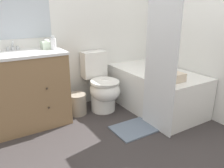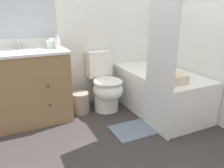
{
  "view_description": "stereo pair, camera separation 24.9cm",
  "coord_description": "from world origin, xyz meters",
  "px_view_note": "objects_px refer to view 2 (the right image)",
  "views": [
    {
      "loc": [
        -1.11,
        -1.35,
        1.34
      ],
      "look_at": [
        0.12,
        0.67,
        0.54
      ],
      "focal_mm": 35.0,
      "sensor_mm": 36.0,
      "label": 1
    },
    {
      "loc": [
        -0.89,
        -1.47,
        1.34
      ],
      "look_at": [
        0.12,
        0.67,
        0.54
      ],
      "focal_mm": 35.0,
      "sensor_mm": 36.0,
      "label": 2
    }
  ],
  "objects_px": {
    "bathtub": "(159,91)",
    "bath_towel_folded": "(173,80)",
    "soap_dispenser": "(57,43)",
    "toilet": "(106,87)",
    "wastebasket": "(81,103)",
    "vanity_cabinet": "(25,87)",
    "bath_mat": "(135,129)",
    "sink_faucet": "(19,46)",
    "tissue_box": "(51,44)"
  },
  "relations": [
    {
      "from": "bathtub",
      "to": "bath_towel_folded",
      "type": "distance_m",
      "value": 0.58
    },
    {
      "from": "soap_dispenser",
      "to": "bath_towel_folded",
      "type": "distance_m",
      "value": 1.44
    },
    {
      "from": "toilet",
      "to": "wastebasket",
      "type": "xyz_separation_m",
      "value": [
        -0.36,
        0.05,
        -0.19
      ]
    },
    {
      "from": "vanity_cabinet",
      "to": "bath_mat",
      "type": "distance_m",
      "value": 1.41
    },
    {
      "from": "bathtub",
      "to": "soap_dispenser",
      "type": "distance_m",
      "value": 1.5
    },
    {
      "from": "bath_towel_folded",
      "to": "toilet",
      "type": "bearing_deg",
      "value": 121.84
    },
    {
      "from": "bath_mat",
      "to": "toilet",
      "type": "bearing_deg",
      "value": 95.95
    },
    {
      "from": "soap_dispenser",
      "to": "bath_towel_folded",
      "type": "relative_size",
      "value": 0.51
    },
    {
      "from": "toilet",
      "to": "bath_towel_folded",
      "type": "xyz_separation_m",
      "value": [
        0.49,
        -0.78,
        0.26
      ]
    },
    {
      "from": "vanity_cabinet",
      "to": "bathtub",
      "type": "distance_m",
      "value": 1.75
    },
    {
      "from": "vanity_cabinet",
      "to": "sink_faucet",
      "type": "height_order",
      "value": "sink_faucet"
    },
    {
      "from": "toilet",
      "to": "tissue_box",
      "type": "xyz_separation_m",
      "value": [
        -0.65,
        0.17,
        0.61
      ]
    },
    {
      "from": "wastebasket",
      "to": "bath_mat",
      "type": "bearing_deg",
      "value": -59.73
    },
    {
      "from": "sink_faucet",
      "to": "toilet",
      "type": "height_order",
      "value": "sink_faucet"
    },
    {
      "from": "toilet",
      "to": "tissue_box",
      "type": "distance_m",
      "value": 0.91
    },
    {
      "from": "bathtub",
      "to": "soap_dispenser",
      "type": "xyz_separation_m",
      "value": [
        -1.27,
        0.41,
        0.69
      ]
    },
    {
      "from": "vanity_cabinet",
      "to": "soap_dispenser",
      "type": "height_order",
      "value": "soap_dispenser"
    },
    {
      "from": "toilet",
      "to": "soap_dispenser",
      "type": "distance_m",
      "value": 0.87
    },
    {
      "from": "vanity_cabinet",
      "to": "tissue_box",
      "type": "distance_m",
      "value": 0.62
    },
    {
      "from": "bathtub",
      "to": "bath_mat",
      "type": "distance_m",
      "value": 0.74
    },
    {
      "from": "sink_faucet",
      "to": "bath_towel_folded",
      "type": "bearing_deg",
      "value": -35.04
    },
    {
      "from": "toilet",
      "to": "wastebasket",
      "type": "relative_size",
      "value": 2.8
    },
    {
      "from": "sink_faucet",
      "to": "toilet",
      "type": "distance_m",
      "value": 1.21
    },
    {
      "from": "wastebasket",
      "to": "soap_dispenser",
      "type": "bearing_deg",
      "value": 172.89
    },
    {
      "from": "tissue_box",
      "to": "bath_towel_folded",
      "type": "height_order",
      "value": "tissue_box"
    },
    {
      "from": "toilet",
      "to": "bath_towel_folded",
      "type": "distance_m",
      "value": 0.96
    },
    {
      "from": "bath_towel_folded",
      "to": "sink_faucet",
      "type": "bearing_deg",
      "value": 144.96
    },
    {
      "from": "toilet",
      "to": "wastebasket",
      "type": "distance_m",
      "value": 0.41
    },
    {
      "from": "vanity_cabinet",
      "to": "soap_dispenser",
      "type": "bearing_deg",
      "value": -1.24
    },
    {
      "from": "soap_dispenser",
      "to": "bath_mat",
      "type": "xyz_separation_m",
      "value": [
        0.67,
        -0.76,
        -0.96
      ]
    },
    {
      "from": "bath_towel_folded",
      "to": "tissue_box",
      "type": "bearing_deg",
      "value": 139.99
    },
    {
      "from": "sink_faucet",
      "to": "bath_mat",
      "type": "xyz_separation_m",
      "value": [
        1.09,
        -0.96,
        -0.92
      ]
    },
    {
      "from": "toilet",
      "to": "tissue_box",
      "type": "relative_size",
      "value": 5.47
    },
    {
      "from": "bathtub",
      "to": "bath_mat",
      "type": "relative_size",
      "value": 2.53
    },
    {
      "from": "toilet",
      "to": "bathtub",
      "type": "bearing_deg",
      "value": -26.61
    },
    {
      "from": "soap_dispenser",
      "to": "bath_mat",
      "type": "distance_m",
      "value": 1.39
    },
    {
      "from": "vanity_cabinet",
      "to": "tissue_box",
      "type": "relative_size",
      "value": 7.21
    },
    {
      "from": "wastebasket",
      "to": "tissue_box",
      "type": "distance_m",
      "value": 0.86
    },
    {
      "from": "sink_faucet",
      "to": "wastebasket",
      "type": "xyz_separation_m",
      "value": [
        0.67,
        -0.23,
        -0.79
      ]
    },
    {
      "from": "vanity_cabinet",
      "to": "toilet",
      "type": "xyz_separation_m",
      "value": [
        1.02,
        -0.09,
        -0.12
      ]
    },
    {
      "from": "vanity_cabinet",
      "to": "tissue_box",
      "type": "height_order",
      "value": "tissue_box"
    },
    {
      "from": "vanity_cabinet",
      "to": "sink_faucet",
      "type": "relative_size",
      "value": 7.33
    },
    {
      "from": "toilet",
      "to": "bath_mat",
      "type": "relative_size",
      "value": 1.47
    },
    {
      "from": "bathtub",
      "to": "tissue_box",
      "type": "distance_m",
      "value": 1.56
    },
    {
      "from": "toilet",
      "to": "bath_towel_folded",
      "type": "relative_size",
      "value": 2.54
    },
    {
      "from": "toilet",
      "to": "vanity_cabinet",
      "type": "bearing_deg",
      "value": 175.08
    },
    {
      "from": "vanity_cabinet",
      "to": "wastebasket",
      "type": "xyz_separation_m",
      "value": [
        0.67,
        -0.04,
        -0.31
      ]
    },
    {
      "from": "toilet",
      "to": "soap_dispenser",
      "type": "xyz_separation_m",
      "value": [
        -0.6,
        0.08,
        0.63
      ]
    },
    {
      "from": "toilet",
      "to": "tissue_box",
      "type": "height_order",
      "value": "tissue_box"
    },
    {
      "from": "bathtub",
      "to": "bath_mat",
      "type": "bearing_deg",
      "value": -149.48
    }
  ]
}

